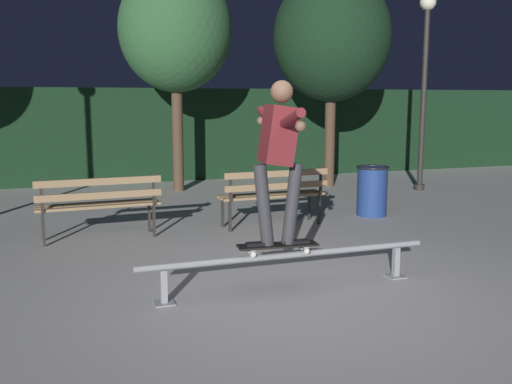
{
  "coord_description": "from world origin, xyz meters",
  "views": [
    {
      "loc": [
        -2.05,
        -4.74,
        1.84
      ],
      "look_at": [
        -0.06,
        1.02,
        0.85
      ],
      "focal_mm": 39.94,
      "sensor_mm": 36.0,
      "label": 1
    }
  ],
  "objects_px": {
    "grind_rail": "(288,260)",
    "skateboarder": "(279,149)",
    "skateboard": "(278,246)",
    "tree_behind_benches": "(175,30)",
    "park_bench_left_center": "(274,191)",
    "park_bench_leftmost": "(99,200)",
    "trash_can": "(372,190)",
    "tree_far_right": "(332,37)",
    "lamp_post_right": "(425,68)"
  },
  "relations": [
    {
      "from": "grind_rail",
      "to": "skateboarder",
      "type": "xyz_separation_m",
      "value": [
        -0.11,
        -0.0,
        1.09
      ]
    },
    {
      "from": "skateboard",
      "to": "tree_behind_benches",
      "type": "relative_size",
      "value": 0.18
    },
    {
      "from": "park_bench_left_center",
      "to": "park_bench_leftmost",
      "type": "bearing_deg",
      "value": 180.0
    },
    {
      "from": "skateboard",
      "to": "park_bench_left_center",
      "type": "distance_m",
      "value": 2.84
    },
    {
      "from": "park_bench_leftmost",
      "to": "tree_behind_benches",
      "type": "relative_size",
      "value": 0.36
    },
    {
      "from": "grind_rail",
      "to": "park_bench_left_center",
      "type": "xyz_separation_m",
      "value": [
        0.87,
        2.67,
        0.24
      ]
    },
    {
      "from": "park_bench_leftmost",
      "to": "trash_can",
      "type": "distance_m",
      "value": 4.26
    },
    {
      "from": "skateboarder",
      "to": "tree_far_right",
      "type": "bearing_deg",
      "value": 59.6
    },
    {
      "from": "lamp_post_right",
      "to": "tree_far_right",
      "type": "bearing_deg",
      "value": 144.14
    },
    {
      "from": "skateboard",
      "to": "lamp_post_right",
      "type": "height_order",
      "value": "lamp_post_right"
    },
    {
      "from": "tree_behind_benches",
      "to": "trash_can",
      "type": "bearing_deg",
      "value": -55.37
    },
    {
      "from": "park_bench_left_center",
      "to": "tree_behind_benches",
      "type": "height_order",
      "value": "tree_behind_benches"
    },
    {
      "from": "grind_rail",
      "to": "tree_behind_benches",
      "type": "xyz_separation_m",
      "value": [
        0.23,
        6.45,
        2.9
      ]
    },
    {
      "from": "skateboarder",
      "to": "tree_behind_benches",
      "type": "distance_m",
      "value": 6.71
    },
    {
      "from": "skateboard",
      "to": "grind_rail",
      "type": "bearing_deg",
      "value": 0.0
    },
    {
      "from": "lamp_post_right",
      "to": "trash_can",
      "type": "distance_m",
      "value": 3.67
    },
    {
      "from": "grind_rail",
      "to": "trash_can",
      "type": "distance_m",
      "value": 3.96
    },
    {
      "from": "tree_behind_benches",
      "to": "lamp_post_right",
      "type": "height_order",
      "value": "tree_behind_benches"
    },
    {
      "from": "park_bench_left_center",
      "to": "lamp_post_right",
      "type": "bearing_deg",
      "value": 28.79
    },
    {
      "from": "trash_can",
      "to": "park_bench_leftmost",
      "type": "bearing_deg",
      "value": -176.39
    },
    {
      "from": "skateboard",
      "to": "tree_behind_benches",
      "type": "height_order",
      "value": "tree_behind_benches"
    },
    {
      "from": "park_bench_leftmost",
      "to": "tree_far_right",
      "type": "bearing_deg",
      "value": 33.72
    },
    {
      "from": "park_bench_left_center",
      "to": "tree_far_right",
      "type": "distance_m",
      "value": 4.94
    },
    {
      "from": "tree_far_right",
      "to": "skateboarder",
      "type": "bearing_deg",
      "value": -120.4
    },
    {
      "from": "park_bench_leftmost",
      "to": "park_bench_left_center",
      "type": "distance_m",
      "value": 2.46
    },
    {
      "from": "trash_can",
      "to": "park_bench_left_center",
      "type": "bearing_deg",
      "value": -171.47
    },
    {
      "from": "skateboard",
      "to": "skateboarder",
      "type": "bearing_deg",
      "value": -5.46
    },
    {
      "from": "grind_rail",
      "to": "skateboarder",
      "type": "height_order",
      "value": "skateboarder"
    },
    {
      "from": "park_bench_leftmost",
      "to": "lamp_post_right",
      "type": "xyz_separation_m",
      "value": [
        6.55,
        2.24,
        1.94
      ]
    },
    {
      "from": "grind_rail",
      "to": "skateboard",
      "type": "distance_m",
      "value": 0.19
    },
    {
      "from": "grind_rail",
      "to": "trash_can",
      "type": "bearing_deg",
      "value": 47.84
    },
    {
      "from": "park_bench_leftmost",
      "to": "park_bench_left_center",
      "type": "bearing_deg",
      "value": 0.0
    },
    {
      "from": "tree_behind_benches",
      "to": "trash_can",
      "type": "height_order",
      "value": "tree_behind_benches"
    },
    {
      "from": "lamp_post_right",
      "to": "trash_can",
      "type": "relative_size",
      "value": 4.88
    },
    {
      "from": "skateboard",
      "to": "park_bench_left_center",
      "type": "relative_size",
      "value": 0.49
    },
    {
      "from": "trash_can",
      "to": "skateboard",
      "type": "bearing_deg",
      "value": -133.32
    },
    {
      "from": "tree_far_right",
      "to": "trash_can",
      "type": "xyz_separation_m",
      "value": [
        -0.76,
        -3.08,
        -2.71
      ]
    },
    {
      "from": "grind_rail",
      "to": "park_bench_left_center",
      "type": "bearing_deg",
      "value": 72.0
    },
    {
      "from": "skateboarder",
      "to": "park_bench_leftmost",
      "type": "height_order",
      "value": "skateboarder"
    },
    {
      "from": "grind_rail",
      "to": "skateboard",
      "type": "height_order",
      "value": "skateboard"
    },
    {
      "from": "grind_rail",
      "to": "park_bench_leftmost",
      "type": "xyz_separation_m",
      "value": [
        -1.6,
        2.67,
        0.24
      ]
    },
    {
      "from": "skateboarder",
      "to": "park_bench_left_center",
      "type": "height_order",
      "value": "skateboarder"
    },
    {
      "from": "tree_behind_benches",
      "to": "tree_far_right",
      "type": "height_order",
      "value": "tree_far_right"
    },
    {
      "from": "park_bench_left_center",
      "to": "skateboarder",
      "type": "bearing_deg",
      "value": -110.06
    },
    {
      "from": "tree_behind_benches",
      "to": "tree_far_right",
      "type": "distance_m",
      "value": 3.23
    },
    {
      "from": "grind_rail",
      "to": "park_bench_leftmost",
      "type": "distance_m",
      "value": 3.12
    },
    {
      "from": "grind_rail",
      "to": "tree_behind_benches",
      "type": "distance_m",
      "value": 7.08
    },
    {
      "from": "skateboarder",
      "to": "lamp_post_right",
      "type": "relative_size",
      "value": 0.4
    },
    {
      "from": "grind_rail",
      "to": "skateboard",
      "type": "relative_size",
      "value": 3.74
    },
    {
      "from": "grind_rail",
      "to": "tree_far_right",
      "type": "relative_size",
      "value": 0.67
    }
  ]
}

